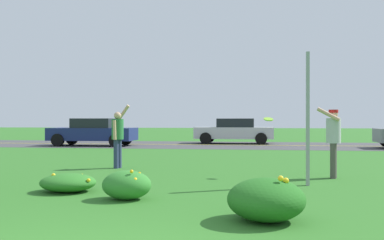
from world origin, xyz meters
The scene contains 12 objects.
ground_plane centered at (0.00, 10.48, 0.00)m, with size 120.00×120.00×0.00m, color #2D6B23.
highway_strip centered at (0.00, 20.97, 0.00)m, with size 120.00×7.36×0.01m, color #424244.
highway_center_stripe centered at (0.00, 20.97, 0.01)m, with size 120.00×0.16×0.00m, color yellow.
daylily_clump_front_center centered at (-2.06, 4.60, 0.18)m, with size 1.08×0.97×0.36m.
daylily_clump_mid_center centered at (1.69, 2.61, 0.30)m, with size 1.07×1.15×0.65m.
daylily_clump_front_left centered at (-0.69, 3.95, 0.25)m, with size 0.87×0.74×0.54m.
sign_post_near_path centered at (2.60, 6.15, 1.41)m, with size 0.07×0.10×2.83m.
person_thrower_green_shirt centered at (-2.43, 8.82, 0.97)m, with size 0.49×0.52×1.83m.
person_catcher_red_cap_gray_shirt centered at (3.33, 7.44, 1.00)m, with size 0.58×0.53×1.69m.
frisbee_lime centered at (1.81, 7.57, 1.40)m, with size 0.24×0.23×0.12m.
car_silver_center_right centered at (0.14, 22.62, 0.74)m, with size 4.50×2.00×1.45m.
car_navy_rightmost centered at (-7.17, 19.31, 0.74)m, with size 4.50×2.00×1.45m.
Camera 1 is at (1.60, -3.67, 1.39)m, focal length 42.37 mm.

